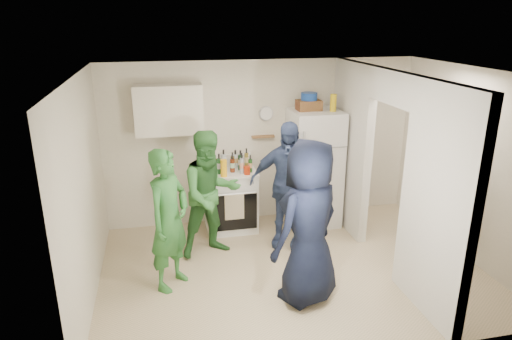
{
  "coord_description": "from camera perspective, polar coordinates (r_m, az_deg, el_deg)",
  "views": [
    {
      "loc": [
        -1.55,
        -4.94,
        3.1
      ],
      "look_at": [
        -0.38,
        0.4,
        1.25
      ],
      "focal_mm": 32.0,
      "sensor_mm": 36.0,
      "label": 1
    }
  ],
  "objects": [
    {
      "name": "wicker_basket",
      "position": [
        6.81,
        6.61,
        8.05
      ],
      "size": [
        0.35,
        0.25,
        0.15
      ],
      "primitive_type": "cube",
      "color": "brown",
      "rests_on": "fridge"
    },
    {
      "name": "bottle_d",
      "position": [
        6.66,
        -2.97,
        0.82
      ],
      "size": [
        0.07,
        0.07,
        0.26
      ],
      "primitive_type": "cylinder",
      "color": "#58210F",
      "rests_on": "stove"
    },
    {
      "name": "bottle_j",
      "position": [
        6.65,
        -0.73,
        0.81
      ],
      "size": [
        0.06,
        0.06,
        0.26
      ],
      "primitive_type": "cylinder",
      "color": "#1D4D1A",
      "rests_on": "stove"
    },
    {
      "name": "wall_front",
      "position": [
        4.04,
        11.91,
        -9.0
      ],
      "size": [
        4.8,
        0.0,
        4.8
      ],
      "primitive_type": "plane",
      "rotation": [
        -1.57,
        0.0,
        0.0
      ],
      "color": "silver",
      "rests_on": "floor"
    },
    {
      "name": "bottle_g",
      "position": [
        6.87,
        -1.2,
        1.55
      ],
      "size": [
        0.06,
        0.06,
        0.3
      ],
      "primitive_type": "cylinder",
      "color": "olive",
      "rests_on": "stove"
    },
    {
      "name": "person_navy",
      "position": [
        5.06,
        6.61,
        -6.64
      ],
      "size": [
        1.1,
        1.0,
        1.89
      ],
      "primitive_type": "imported",
      "rotation": [
        0.0,
        0.0,
        -2.59
      ],
      "color": "black",
      "rests_on": "floor"
    },
    {
      "name": "bottle_e",
      "position": [
        6.88,
        -2.58,
        1.45
      ],
      "size": [
        0.08,
        0.08,
        0.27
      ],
      "primitive_type": "cylinder",
      "color": "silver",
      "rests_on": "stove"
    },
    {
      "name": "floor",
      "position": [
        6.04,
        4.48,
        -12.27
      ],
      "size": [
        4.8,
        4.8,
        0.0
      ],
      "primitive_type": "plane",
      "color": "#CDB591",
      "rests_on": "ground"
    },
    {
      "name": "spice_shelf",
      "position": [
        6.99,
        0.9,
        4.21
      ],
      "size": [
        0.35,
        0.08,
        0.03
      ],
      "primitive_type": "cube",
      "color": "olive",
      "rests_on": "wall_back"
    },
    {
      "name": "nook_window",
      "position": [
        6.63,
        24.51,
        4.37
      ],
      "size": [
        0.03,
        0.7,
        0.8
      ],
      "primitive_type": "cube",
      "color": "black",
      "rests_on": "wall_right"
    },
    {
      "name": "bottle_k",
      "position": [
        6.7,
        -5.16,
        0.85
      ],
      "size": [
        0.07,
        0.07,
        0.26
      ],
      "primitive_type": "cylinder",
      "color": "olive",
      "rests_on": "stove"
    },
    {
      "name": "bottle_l",
      "position": [
        6.59,
        -1.79,
        0.85
      ],
      "size": [
        0.06,
        0.06,
        0.31
      ],
      "primitive_type": "cylinder",
      "color": "#989BA7",
      "rests_on": "stove"
    },
    {
      "name": "red_cup",
      "position": [
        6.58,
        -1.13,
        -0.05
      ],
      "size": [
        0.09,
        0.09,
        0.12
      ],
      "primitive_type": "cylinder",
      "color": "#B42A0C",
      "rests_on": "stove"
    },
    {
      "name": "bottle_a",
      "position": [
        6.76,
        -5.89,
        1.23
      ],
      "size": [
        0.07,
        0.07,
        0.31
      ],
      "primitive_type": "cylinder",
      "color": "brown",
      "rests_on": "stove"
    },
    {
      "name": "stove",
      "position": [
        6.91,
        -3.22,
        -3.76
      ],
      "size": [
        0.78,
        0.65,
        0.93
      ],
      "primitive_type": "cube",
      "color": "white",
      "rests_on": "floor"
    },
    {
      "name": "blue_bowl",
      "position": [
        6.79,
        6.65,
        9.13
      ],
      "size": [
        0.24,
        0.24,
        0.11
      ],
      "primitive_type": "cylinder",
      "color": "navy",
      "rests_on": "wicker_basket"
    },
    {
      "name": "bottle_i",
      "position": [
        6.79,
        -2.96,
        1.18
      ],
      "size": [
        0.06,
        0.06,
        0.26
      ],
      "primitive_type": "cylinder",
      "color": "brown",
      "rests_on": "stove"
    },
    {
      "name": "person_green_left",
      "position": [
        5.41,
        -10.81,
        -6.15
      ],
      "size": [
        0.71,
        0.74,
        1.71
      ],
      "primitive_type": "imported",
      "rotation": [
        0.0,
        0.0,
        0.9
      ],
      "color": "#387C31",
      "rests_on": "floor"
    },
    {
      "name": "yellow_cup_stack_stove",
      "position": [
        6.48,
        -4.05,
        0.23
      ],
      "size": [
        0.09,
        0.09,
        0.25
      ],
      "primitive_type": "cylinder",
      "color": "#FFB315",
      "rests_on": "stove"
    },
    {
      "name": "yellow_cup_stack_top",
      "position": [
        6.77,
        9.63,
        8.29
      ],
      "size": [
        0.09,
        0.09,
        0.25
      ],
      "primitive_type": "cylinder",
      "color": "yellow",
      "rests_on": "fridge"
    },
    {
      "name": "fridge",
      "position": [
        7.04,
        7.22,
        0.25
      ],
      "size": [
        0.73,
        0.71,
        1.78
      ],
      "primitive_type": "cube",
      "color": "white",
      "rests_on": "floor"
    },
    {
      "name": "upper_cabinet",
      "position": [
        6.58,
        -10.87,
        7.42
      ],
      "size": [
        0.95,
        0.34,
        0.7
      ],
      "primitive_type": "cube",
      "color": "silver",
      "rests_on": "wall_back"
    },
    {
      "name": "person_nook",
      "position": [
        6.6,
        22.14,
        -1.94
      ],
      "size": [
        1.06,
        1.36,
        1.86
      ],
      "primitive_type": "imported",
      "rotation": [
        0.0,
        0.0,
        -1.93
      ],
      "color": "black",
      "rests_on": "floor"
    },
    {
      "name": "partition_pier_front",
      "position": [
        5.07,
        21.66,
        -4.09
      ],
      "size": [
        0.12,
        1.2,
        2.5
      ],
      "primitive_type": "cube",
      "color": "silver",
      "rests_on": "floor"
    },
    {
      "name": "person_green_center",
      "position": [
        6.06,
        -5.68,
        -3.05
      ],
      "size": [
        0.98,
        0.84,
        1.73
      ],
      "primitive_type": "imported",
      "rotation": [
        0.0,
        0.0,
        0.25
      ],
      "color": "#347639",
      "rests_on": "floor"
    },
    {
      "name": "wall_back",
      "position": [
        7.07,
        0.8,
        3.52
      ],
      "size": [
        4.8,
        0.0,
        4.8
      ],
      "primitive_type": "plane",
      "rotation": [
        1.57,
        0.0,
        0.0
      ],
      "color": "silver",
      "rests_on": "floor"
    },
    {
      "name": "bottle_c",
      "position": [
        6.85,
        -4.07,
        1.4
      ],
      "size": [
        0.08,
        0.08,
        0.29
      ],
      "primitive_type": "cylinder",
      "color": "silver",
      "rests_on": "stove"
    },
    {
      "name": "partition_pier_back",
      "position": [
        6.89,
        11.73,
        2.73
      ],
      "size": [
        0.12,
        1.2,
        2.5
      ],
      "primitive_type": "cube",
      "color": "silver",
      "rests_on": "floor"
    },
    {
      "name": "bottle_b",
      "position": [
        6.6,
        -4.65,
        0.79
      ],
      "size": [
        0.07,
        0.07,
        0.3
      ],
      "primitive_type": "cylinder",
      "color": "#1B5222",
      "rests_on": "stove"
    },
    {
      "name": "nook_window_frame",
      "position": [
        6.62,
        24.41,
        4.37
      ],
      "size": [
        0.04,
        0.76,
        0.86
      ],
      "primitive_type": "cube",
      "color": "white",
      "rests_on": "wall_right"
    },
    {
      "name": "bottle_h",
      "position": [
        6.56,
        -5.79,
        0.61
      ],
      "size": [
        0.07,
        0.07,
        0.29
      ],
      "primitive_type": "cylinder",
      "color": "#B4B7C1",
      "rests_on": "stove"
    },
    {
      "name": "wall_right",
      "position": [
        6.59,
        25.2,
        0.57
      ],
      "size": [
        0.0,
        3.4,
        3.4
      ],
      "primitive_type": "plane",
      "rotation": [
        1.57,
        0.0,
        -1.57
      ],
      "color": "silver",
      "rests_on": "floor"
    },
    {
      "name": "nook_valance",
      "position": [
        6.54,
        24.64,
        7.33
      ],
      "size": [
        0.04,
        0.82,
        0.18
      ],
      "primitive_type": "cube",
      "color": "white",
      "rests_on": "wall_right"
    },
    {
      "name": "ceiling",
      "position": [
        5.21,
        5.19,
        12.01
      ],
      "size": [
        4.8,
        4.8,
        0.0
      ],
      "primitive_type": "plane",
      "rotation": [
        3.14,
        0.0,
        0.0
      ],
      "color": "white",
      "rests_on": "wall_back"
    },
    {
      "name": "person_denim",
      "position": [
        6.28,
        3.91,
        -1.88
      ],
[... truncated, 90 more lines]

